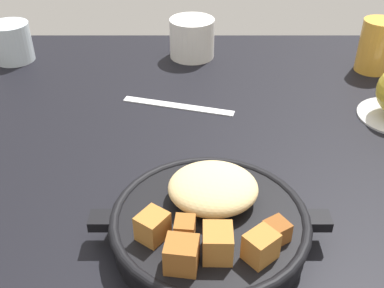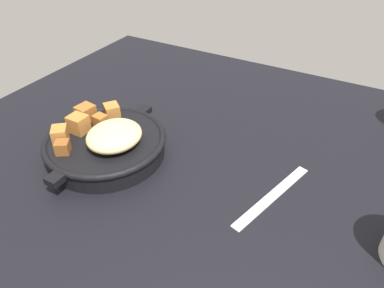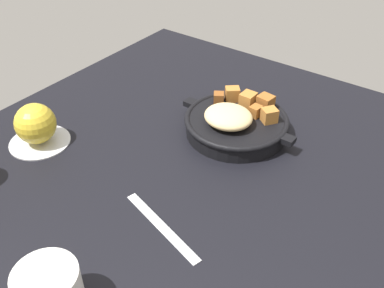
# 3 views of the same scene
# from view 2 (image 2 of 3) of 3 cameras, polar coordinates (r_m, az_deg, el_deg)

# --- Properties ---
(ground_plane) EXTENTS (0.99, 0.96, 0.02)m
(ground_plane) POSITION_cam_2_polar(r_m,az_deg,el_deg) (0.62, -2.78, -5.19)
(ground_plane) COLOR black
(cast_iron_skillet) EXTENTS (0.26, 0.22, 0.07)m
(cast_iron_skillet) POSITION_cam_2_polar(r_m,az_deg,el_deg) (0.65, -13.65, 0.27)
(cast_iron_skillet) COLOR black
(cast_iron_skillet) RESTS_ON ground_plane
(butter_knife) EXTENTS (0.18, 0.07, 0.00)m
(butter_knife) POSITION_cam_2_polar(r_m,az_deg,el_deg) (0.58, 12.76, -8.09)
(butter_knife) COLOR silver
(butter_knife) RESTS_ON ground_plane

